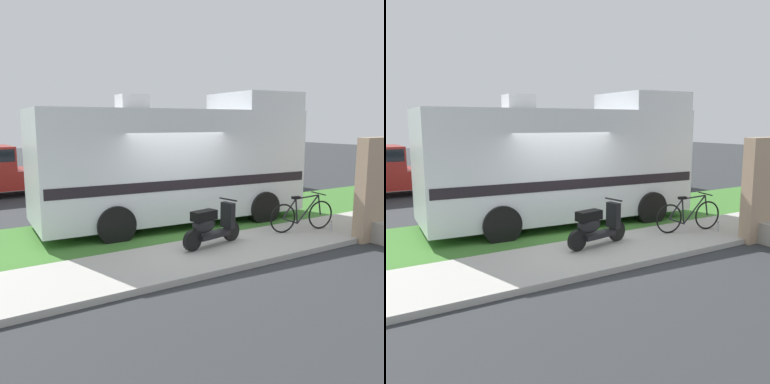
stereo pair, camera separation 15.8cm
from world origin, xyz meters
TOP-DOWN VIEW (x-y plane):
  - ground_plane at (0.00, 0.00)m, footprint 80.00×80.00m
  - sidewalk at (0.00, -1.20)m, footprint 24.00×2.00m
  - grass_strip at (0.00, 1.50)m, footprint 24.00×3.40m
  - motorhome_rv at (0.61, 1.68)m, footprint 7.24×2.97m
  - scooter at (-0.02, -0.90)m, footprint 1.61×0.57m
  - bicycle at (2.60, -1.02)m, footprint 1.78×0.52m
  - pickup_truck_near at (5.92, 6.28)m, footprint 5.61×2.28m
  - pickup_truck_far at (-2.67, 9.09)m, footprint 5.76×2.30m
  - bottle_green at (3.18, -1.43)m, footprint 0.06×0.06m

SIDE VIEW (x-z plane):
  - ground_plane at x=0.00m, z-range 0.00..0.00m
  - grass_strip at x=0.00m, z-range 0.00..0.08m
  - sidewalk at x=0.00m, z-range 0.00..0.12m
  - bottle_green at x=3.18m, z-range 0.10..0.34m
  - bicycle at x=2.60m, z-range 0.06..0.97m
  - scooter at x=-0.02m, z-range 0.09..1.06m
  - pickup_truck_near at x=5.92m, z-range 0.06..1.89m
  - pickup_truck_far at x=-2.67m, z-range 0.06..1.92m
  - motorhome_rv at x=0.61m, z-range -0.08..3.47m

